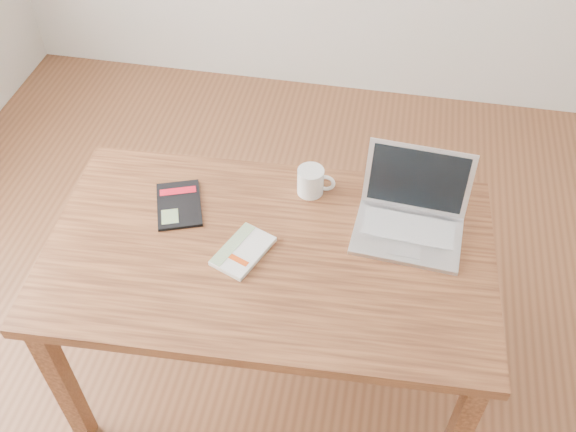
% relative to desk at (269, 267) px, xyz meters
% --- Properties ---
extents(room, '(4.04, 4.04, 2.70)m').
position_rel_desk_xyz_m(room, '(0.02, -0.01, 0.69)').
color(room, brown).
rests_on(room, ground).
extents(desk, '(1.45, 0.88, 0.75)m').
position_rel_desk_xyz_m(desk, '(0.00, 0.00, 0.00)').
color(desk, brown).
rests_on(desk, ground).
extents(white_guidebook, '(0.19, 0.23, 0.02)m').
position_rel_desk_xyz_m(white_guidebook, '(-0.08, -0.03, 0.10)').
color(white_guidebook, silver).
rests_on(white_guidebook, desk).
extents(black_guidebook, '(0.21, 0.25, 0.01)m').
position_rel_desk_xyz_m(black_guidebook, '(-0.34, 0.13, 0.10)').
color(black_guidebook, black).
rests_on(black_guidebook, desk).
extents(laptop, '(0.36, 0.32, 0.23)m').
position_rel_desk_xyz_m(laptop, '(0.43, 0.19, 0.14)').
color(laptop, silver).
rests_on(laptop, desk).
extents(coffee_mug, '(0.13, 0.09, 0.10)m').
position_rel_desk_xyz_m(coffee_mug, '(0.09, 0.28, 0.14)').
color(coffee_mug, white).
rests_on(coffee_mug, desk).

